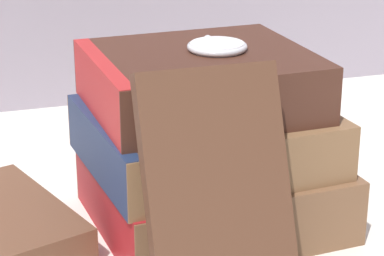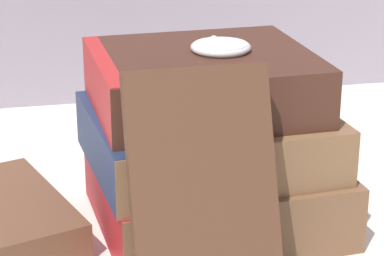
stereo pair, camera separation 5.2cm
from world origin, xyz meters
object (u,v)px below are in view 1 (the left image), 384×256
Objects in this scene: book_flat_bottom at (207,192)px; book_flat_top at (194,82)px; book_leaning_front at (219,202)px; pocket_watch at (217,46)px; book_flat_middle at (199,137)px.

book_flat_top reaches higher than book_flat_bottom.
book_leaning_front is 3.18× the size of pocket_watch.
book_flat_top is at bearing 135.40° from book_flat_bottom.
book_flat_bottom is at bearing -134.44° from pocket_watch.
book_flat_top is (-0.01, 0.01, 0.09)m from book_flat_bottom.
pocket_watch is (0.02, 0.00, 0.02)m from book_flat_top.
pocket_watch reaches higher than book_flat_bottom.
book_flat_bottom is 0.09m from book_flat_top.
book_flat_bottom is 1.01× the size of book_flat_middle.
book_leaning_front is (-0.03, -0.11, 0.05)m from book_flat_bottom.
pocket_watch reaches higher than book_flat_middle.
book_flat_middle is 0.07m from pocket_watch.
book_flat_bottom is at bearing -42.66° from book_flat_top.
book_flat_middle is 1.13× the size of book_flat_top.
book_flat_middle is 1.22× the size of book_leaning_front.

